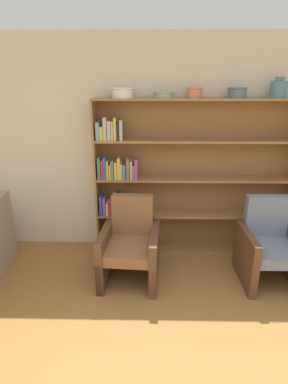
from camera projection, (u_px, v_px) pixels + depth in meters
wall_back at (171, 148)px, 3.90m from camera, size 12.00×0.06×2.75m
bookshelf at (177, 181)px, 3.88m from camera, size 2.53×0.30×2.00m
bowl_copper at (123, 92)px, 3.51m from camera, size 0.28×0.28×0.12m
bowl_cream at (164, 94)px, 3.51m from camera, size 0.24×0.24×0.08m
bowl_terracotta at (194, 92)px, 3.49m from camera, size 0.20×0.20×0.12m
bowl_slate at (237, 92)px, 3.49m from camera, size 0.23×0.23×0.12m
vase_tall at (279, 89)px, 3.47m from camera, size 0.19×0.19×0.24m
armchair_leather at (130, 246)px, 3.41m from camera, size 0.69×0.73×0.94m
armchair_cushioned at (270, 247)px, 3.38m from camera, size 0.64×0.68×0.94m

